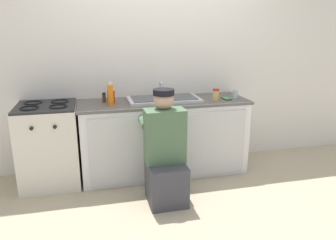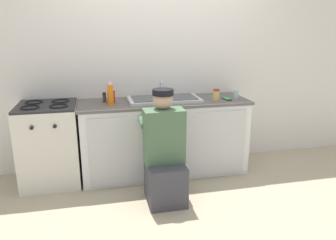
% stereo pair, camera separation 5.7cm
% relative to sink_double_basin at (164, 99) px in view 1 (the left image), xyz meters
% --- Properties ---
extents(ground_plane, '(12.00, 12.00, 0.00)m').
position_rel_sink_double_basin_xyz_m(ground_plane, '(0.00, -0.30, -0.88)').
color(ground_plane, tan).
extents(back_wall, '(6.00, 0.10, 2.50)m').
position_rel_sink_double_basin_xyz_m(back_wall, '(0.00, 0.35, 0.37)').
color(back_wall, silver).
rests_on(back_wall, ground_plane).
extents(counter_cabinet, '(1.86, 0.62, 0.83)m').
position_rel_sink_double_basin_xyz_m(counter_cabinet, '(0.00, -0.01, -0.46)').
color(counter_cabinet, white).
rests_on(counter_cabinet, ground_plane).
extents(countertop, '(1.90, 0.62, 0.03)m').
position_rel_sink_double_basin_xyz_m(countertop, '(0.00, -0.00, -0.03)').
color(countertop, '#5B5651').
rests_on(countertop, counter_cabinet).
extents(sink_double_basin, '(0.80, 0.44, 0.19)m').
position_rel_sink_double_basin_xyz_m(sink_double_basin, '(0.00, 0.00, 0.00)').
color(sink_double_basin, silver).
rests_on(sink_double_basin, countertop).
extents(stove_range, '(0.61, 0.62, 0.89)m').
position_rel_sink_double_basin_xyz_m(stove_range, '(-1.26, -0.00, -0.44)').
color(stove_range, silver).
rests_on(stove_range, ground_plane).
extents(plumber_person, '(0.42, 0.61, 1.10)m').
position_rel_sink_double_basin_xyz_m(plumber_person, '(-0.14, -0.65, -0.42)').
color(plumber_person, '#3F3F47').
rests_on(plumber_person, ground_plane).
extents(condiment_jar, '(0.07, 0.07, 0.13)m').
position_rel_sink_double_basin_xyz_m(condiment_jar, '(0.57, -0.12, 0.05)').
color(condiment_jar, '#DBB760').
rests_on(condiment_jar, countertop).
extents(soda_cup_red, '(0.08, 0.08, 0.15)m').
position_rel_sink_double_basin_xyz_m(soda_cup_red, '(-0.58, 0.02, 0.06)').
color(soda_cup_red, red).
rests_on(soda_cup_red, countertop).
extents(cell_phone, '(0.07, 0.14, 0.01)m').
position_rel_sink_double_basin_xyz_m(cell_phone, '(0.71, -0.10, -0.01)').
color(cell_phone, black).
rests_on(cell_phone, countertop).
extents(spice_bottle_pepper, '(0.04, 0.04, 0.10)m').
position_rel_sink_double_basin_xyz_m(spice_bottle_pepper, '(-0.66, 0.08, 0.03)').
color(spice_bottle_pepper, '#513823').
rests_on(spice_bottle_pepper, countertop).
extents(soap_bottle_orange, '(0.06, 0.06, 0.25)m').
position_rel_sink_double_basin_xyz_m(soap_bottle_orange, '(-0.59, -0.10, 0.09)').
color(soap_bottle_orange, orange).
rests_on(soap_bottle_orange, countertop).
extents(water_glass, '(0.06, 0.06, 0.10)m').
position_rel_sink_double_basin_xyz_m(water_glass, '(0.84, -0.07, 0.03)').
color(water_glass, '#ADC6CC').
rests_on(water_glass, countertop).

